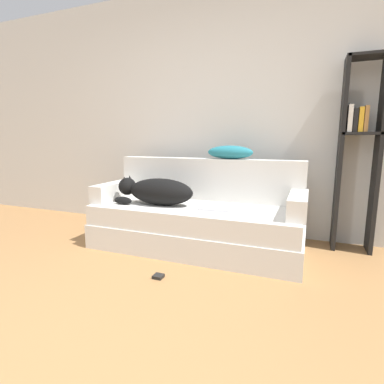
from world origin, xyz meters
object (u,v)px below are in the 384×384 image
dog (156,191)px  laptop (216,208)px  couch (196,227)px  bookshelf (359,146)px  throw_pillow (230,152)px  power_adapter (159,276)px

dog → laptop: 0.62m
couch → bookshelf: bearing=20.7°
laptop → throw_pillow: (0.02, 0.40, 0.49)m
dog → laptop: bearing=2.8°
laptop → power_adapter: 0.82m
throw_pillow → power_adapter: (-0.27, -1.06, -0.91)m
couch → dog: bearing=-168.2°
laptop → bookshelf: 1.43m
throw_pillow → bookshelf: (1.17, 0.18, 0.07)m
bookshelf → couch: bearing=-159.3°
laptop → power_adapter: (-0.25, -0.66, -0.42)m
throw_pillow → power_adapter: throw_pillow is taller
laptop → throw_pillow: bearing=83.5°
dog → throw_pillow: 0.84m
couch → power_adapter: 0.74m
laptop → power_adapter: bearing=-115.0°
dog → power_adapter: dog is taller
dog → power_adapter: 0.90m
throw_pillow → bookshelf: bearing=8.7°
laptop → bookshelf: bookshelf is taller
couch → dog: dog is taller
bookshelf → throw_pillow: bearing=-171.3°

